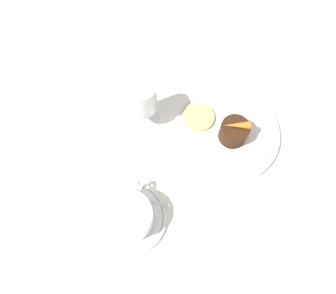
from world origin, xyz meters
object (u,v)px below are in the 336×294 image
at_px(wine_glass, 142,99).
at_px(fork, 194,197).
at_px(dinner_plate, 226,130).
at_px(coffee_cup, 129,216).
at_px(dessert_cake, 234,132).

distance_m(wine_glass, fork, 0.23).
height_order(dinner_plate, coffee_cup, coffee_cup).
distance_m(coffee_cup, wine_glass, 0.24).
distance_m(fork, dessert_cake, 0.16).
xyz_separation_m(coffee_cup, dessert_cake, (0.22, -0.17, -0.00)).
bearing_deg(wine_glass, coffee_cup, -171.60).
bearing_deg(dinner_plate, coffee_cup, 147.39).
height_order(dinner_plate, wine_glass, wine_glass).
distance_m(wine_glass, dessert_cake, 0.21).
relative_size(fork, dessert_cake, 2.97).
bearing_deg(fork, dessert_cake, -19.35).
bearing_deg(dinner_plate, wine_glass, 93.19).
distance_m(dinner_plate, dessert_cake, 0.04).
distance_m(dinner_plate, wine_glass, 0.20).
relative_size(wine_glass, dessert_cake, 2.19).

